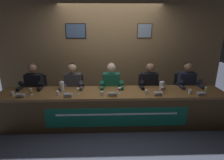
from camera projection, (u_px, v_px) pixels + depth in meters
The scene contains 30 objects.
ground_plane at pixel (112, 123), 4.05m from camera, with size 12.00×12.00×0.00m, color #383D4C.
wall_back_panelled at pixel (110, 53), 4.86m from camera, with size 5.78×0.14×2.60m.
conference_table at pixel (112, 104), 3.79m from camera, with size 4.58×0.73×0.73m.
chair_far_left at pixel (38, 95), 4.38m from camera, with size 0.44×0.44×0.91m.
panelist_far_left at pixel (33, 87), 4.11m from camera, with size 0.51×0.48×1.24m.
nameplate_far_left at pixel (20, 96), 3.53m from camera, with size 0.17×0.06×0.08m.
juice_glass_far_left at pixel (31, 91), 3.65m from camera, with size 0.06×0.06×0.12m.
water_cup_far_left at pixel (13, 94), 3.62m from camera, with size 0.06×0.06×0.08m.
chair_left at pixel (75, 95), 4.41m from camera, with size 0.44×0.44×0.91m.
panelist_left at pixel (73, 87), 4.14m from camera, with size 0.51×0.48×1.24m.
nameplate_left at pixel (68, 95), 3.54m from camera, with size 0.16×0.06×0.08m.
juice_glass_left at pixel (78, 90), 3.68m from camera, with size 0.06×0.06×0.12m.
water_cup_left at pixel (58, 93), 3.64m from camera, with size 0.06×0.06×0.08m.
chair_center at pixel (111, 95), 4.44m from camera, with size 0.44×0.44×0.91m.
panelist_center at pixel (111, 86), 4.16m from camera, with size 0.51×0.48×1.24m.
nameplate_center at pixel (112, 94), 3.58m from camera, with size 0.18×0.06×0.08m.
juice_glass_center at pixel (119, 89), 3.71m from camera, with size 0.06×0.06×0.12m.
water_cup_center at pixel (102, 94), 3.63m from camera, with size 0.06×0.06×0.08m.
chair_right at pixel (147, 94), 4.47m from camera, with size 0.44×0.44×0.91m.
panelist_right at pixel (150, 86), 4.19m from camera, with size 0.51×0.48×1.24m.
nameplate_right at pixel (158, 94), 3.61m from camera, with size 0.16×0.06×0.08m.
juice_glass_right at pixel (162, 89), 3.74m from camera, with size 0.06×0.06×0.12m.
water_cup_right at pixel (147, 92), 3.70m from camera, with size 0.06×0.06×0.08m.
chair_far_right at pixel (183, 94), 4.49m from camera, with size 0.44×0.44×0.91m.
panelist_far_right at pixel (187, 85), 4.22m from camera, with size 0.51×0.48×1.24m.
nameplate_far_right at pixel (202, 94), 3.62m from camera, with size 0.16×0.06×0.08m.
juice_glass_far_right at pixel (206, 89), 3.73m from camera, with size 0.06×0.06×0.12m.
water_cup_far_right at pixel (190, 92), 3.72m from camera, with size 0.06×0.06×0.08m.
water_pitcher_left_side at pixel (62, 86), 3.86m from camera, with size 0.15×0.10×0.21m.
water_pitcher_right_side at pixel (162, 86), 3.88m from camera, with size 0.15×0.10×0.21m.
Camera 1 is at (-0.12, -3.57, 2.13)m, focal length 30.11 mm.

